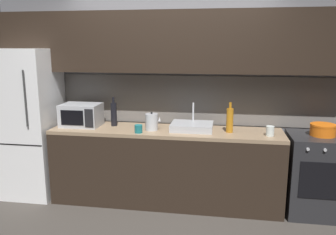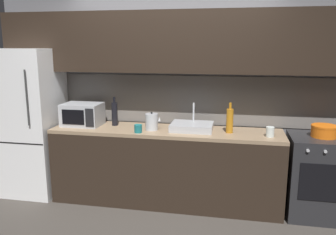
{
  "view_description": "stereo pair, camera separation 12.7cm",
  "coord_description": "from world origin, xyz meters",
  "px_view_note": "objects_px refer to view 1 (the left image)",
  "views": [
    {
      "loc": [
        0.66,
        -2.97,
        1.87
      ],
      "look_at": [
        0.03,
        0.9,
        1.04
      ],
      "focal_mm": 37.07,
      "sensor_mm": 36.0,
      "label": 1
    },
    {
      "loc": [
        0.78,
        -2.95,
        1.87
      ],
      "look_at": [
        0.03,
        0.9,
        1.04
      ],
      "focal_mm": 37.07,
      "sensor_mm": 36.0,
      "label": 2
    }
  ],
  "objects_px": {
    "mug_teal": "(138,129)",
    "mug_clear": "(270,131)",
    "wine_bottle_dark": "(114,114)",
    "kettle": "(152,122)",
    "refrigerator": "(30,123)",
    "microwave": "(81,115)",
    "cooking_pot": "(323,130)",
    "oven_range": "(314,174)",
    "wine_bottle_amber": "(230,120)"
  },
  "relations": [
    {
      "from": "oven_range",
      "to": "mug_clear",
      "type": "distance_m",
      "value": 0.73
    },
    {
      "from": "oven_range",
      "to": "microwave",
      "type": "xyz_separation_m",
      "value": [
        -2.73,
        0.02,
        0.58
      ]
    },
    {
      "from": "kettle",
      "to": "mug_clear",
      "type": "xyz_separation_m",
      "value": [
        1.32,
        -0.05,
        -0.04
      ]
    },
    {
      "from": "wine_bottle_amber",
      "to": "wine_bottle_dark",
      "type": "bearing_deg",
      "value": 176.01
    },
    {
      "from": "cooking_pot",
      "to": "wine_bottle_amber",
      "type": "bearing_deg",
      "value": -179.46
    },
    {
      "from": "refrigerator",
      "to": "wine_bottle_dark",
      "type": "height_order",
      "value": "refrigerator"
    },
    {
      "from": "cooking_pot",
      "to": "mug_teal",
      "type": "bearing_deg",
      "value": -174.27
    },
    {
      "from": "refrigerator",
      "to": "microwave",
      "type": "xyz_separation_m",
      "value": [
        0.68,
        0.02,
        0.12
      ]
    },
    {
      "from": "mug_clear",
      "to": "cooking_pot",
      "type": "distance_m",
      "value": 0.58
    },
    {
      "from": "kettle",
      "to": "wine_bottle_amber",
      "type": "relative_size",
      "value": 0.63
    },
    {
      "from": "cooking_pot",
      "to": "microwave",
      "type": "bearing_deg",
      "value": 179.62
    },
    {
      "from": "refrigerator",
      "to": "cooking_pot",
      "type": "distance_m",
      "value": 3.45
    },
    {
      "from": "kettle",
      "to": "wine_bottle_dark",
      "type": "relative_size",
      "value": 0.61
    },
    {
      "from": "wine_bottle_dark",
      "to": "mug_clear",
      "type": "bearing_deg",
      "value": -5.98
    },
    {
      "from": "mug_teal",
      "to": "mug_clear",
      "type": "bearing_deg",
      "value": 3.92
    },
    {
      "from": "mug_clear",
      "to": "wine_bottle_dark",
      "type": "bearing_deg",
      "value": 174.02
    },
    {
      "from": "kettle",
      "to": "mug_teal",
      "type": "relative_size",
      "value": 2.38
    },
    {
      "from": "kettle",
      "to": "wine_bottle_amber",
      "type": "height_order",
      "value": "wine_bottle_amber"
    },
    {
      "from": "refrigerator",
      "to": "cooking_pot",
      "type": "bearing_deg",
      "value": 0.0
    },
    {
      "from": "mug_teal",
      "to": "cooking_pot",
      "type": "xyz_separation_m",
      "value": [
        2.01,
        0.2,
        0.02
      ]
    },
    {
      "from": "mug_clear",
      "to": "oven_range",
      "type": "bearing_deg",
      "value": 11.03
    },
    {
      "from": "wine_bottle_amber",
      "to": "cooking_pot",
      "type": "xyz_separation_m",
      "value": [
        1.0,
        0.01,
        -0.08
      ]
    },
    {
      "from": "oven_range",
      "to": "wine_bottle_dark",
      "type": "distance_m",
      "value": 2.42
    },
    {
      "from": "microwave",
      "to": "cooking_pot",
      "type": "xyz_separation_m",
      "value": [
        2.77,
        -0.02,
        -0.07
      ]
    },
    {
      "from": "oven_range",
      "to": "kettle",
      "type": "distance_m",
      "value": 1.92
    },
    {
      "from": "kettle",
      "to": "oven_range",
      "type": "bearing_deg",
      "value": 1.5
    },
    {
      "from": "mug_teal",
      "to": "wine_bottle_dark",
      "type": "bearing_deg",
      "value": 142.62
    },
    {
      "from": "oven_range",
      "to": "mug_teal",
      "type": "height_order",
      "value": "mug_teal"
    },
    {
      "from": "mug_clear",
      "to": "mug_teal",
      "type": "distance_m",
      "value": 1.44
    },
    {
      "from": "refrigerator",
      "to": "kettle",
      "type": "distance_m",
      "value": 1.57
    },
    {
      "from": "refrigerator",
      "to": "kettle",
      "type": "relative_size",
      "value": 8.49
    },
    {
      "from": "refrigerator",
      "to": "microwave",
      "type": "bearing_deg",
      "value": 1.55
    },
    {
      "from": "refrigerator",
      "to": "oven_range",
      "type": "relative_size",
      "value": 2.03
    },
    {
      "from": "refrigerator",
      "to": "cooking_pot",
      "type": "relative_size",
      "value": 6.77
    },
    {
      "from": "refrigerator",
      "to": "mug_clear",
      "type": "relative_size",
      "value": 16.85
    },
    {
      "from": "kettle",
      "to": "wine_bottle_dark",
      "type": "distance_m",
      "value": 0.52
    },
    {
      "from": "wine_bottle_amber",
      "to": "cooking_pot",
      "type": "height_order",
      "value": "wine_bottle_amber"
    },
    {
      "from": "wine_bottle_amber",
      "to": "microwave",
      "type": "bearing_deg",
      "value": 179.11
    },
    {
      "from": "wine_bottle_amber",
      "to": "mug_teal",
      "type": "distance_m",
      "value": 1.03
    },
    {
      "from": "refrigerator",
      "to": "mug_clear",
      "type": "height_order",
      "value": "refrigerator"
    },
    {
      "from": "oven_range",
      "to": "mug_teal",
      "type": "relative_size",
      "value": 9.96
    },
    {
      "from": "oven_range",
      "to": "wine_bottle_amber",
      "type": "bearing_deg",
      "value": -179.52
    },
    {
      "from": "refrigerator",
      "to": "kettle",
      "type": "xyz_separation_m",
      "value": [
        1.57,
        -0.05,
        0.08
      ]
    },
    {
      "from": "mug_clear",
      "to": "refrigerator",
      "type": "bearing_deg",
      "value": 177.96
    },
    {
      "from": "kettle",
      "to": "cooking_pot",
      "type": "relative_size",
      "value": 0.8
    },
    {
      "from": "wine_bottle_dark",
      "to": "mug_teal",
      "type": "distance_m",
      "value": 0.49
    },
    {
      "from": "refrigerator",
      "to": "oven_range",
      "type": "distance_m",
      "value": 3.44
    },
    {
      "from": "oven_range",
      "to": "mug_teal",
      "type": "bearing_deg",
      "value": -174.17
    },
    {
      "from": "wine_bottle_amber",
      "to": "wine_bottle_dark",
      "type": "distance_m",
      "value": 1.39
    },
    {
      "from": "wine_bottle_dark",
      "to": "mug_clear",
      "type": "distance_m",
      "value": 1.83
    }
  ]
}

